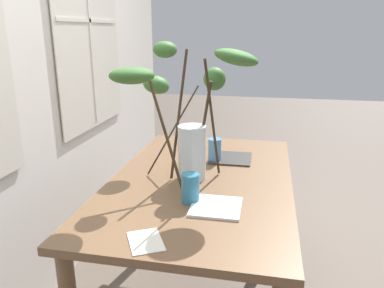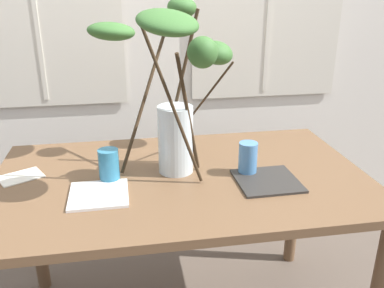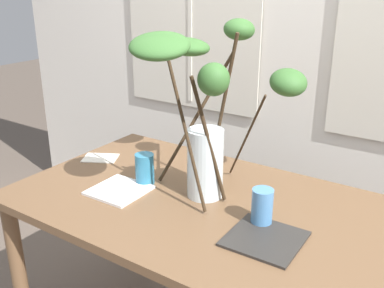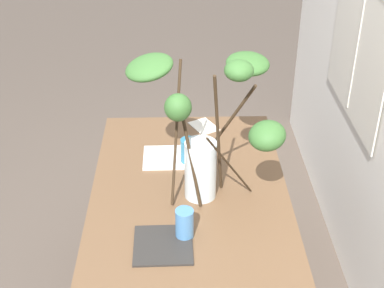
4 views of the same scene
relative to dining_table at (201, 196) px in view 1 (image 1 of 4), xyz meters
The scene contains 8 objects.
back_wall_with_windows 1.16m from the dining_table, 90.00° to the left, with size 4.10×0.14×2.71m.
dining_table is the anchor object (origin of this frame).
vase_with_branches 0.47m from the dining_table, 106.37° to the left, with size 0.69×0.68×0.68m.
drinking_glass_blue_left 0.33m from the dining_table, behind, with size 0.08×0.08×0.13m, color teal.
drinking_glass_blue_right 0.31m from the dining_table, ahead, with size 0.08×0.08×0.13m, color #4C84BC.
plate_square_left 0.36m from the dining_table, 159.64° to the right, with size 0.21×0.21×0.01m, color white.
plate_square_right 0.36m from the dining_table, 19.59° to the right, with size 0.24×0.24×0.01m, color #2D2B28.
napkin_folded 0.65m from the dining_table, behind, with size 0.16×0.11×0.00m, color silver.
Camera 1 is at (-1.75, -0.31, 1.51)m, focal length 35.15 mm.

